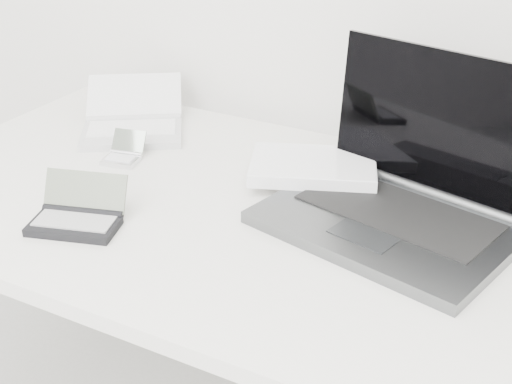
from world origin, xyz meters
The scene contains 5 objects.
desk centered at (0.00, 1.55, 0.68)m, with size 1.60×0.80×0.73m.
laptop_large centered at (0.16, 1.65, 0.78)m, with size 0.59×0.43×0.29m.
netbook_open_white centered at (-0.49, 1.75, 0.75)m, with size 0.35×0.36×0.09m.
pda_silver centered at (-0.41, 1.61, 0.74)m, with size 0.09×0.10×0.05m.
palmtop_charcoal centered at (-0.31, 1.34, 0.75)m, with size 0.19×0.16×0.08m.
Camera 1 is at (0.51, 0.51, 1.38)m, focal length 50.00 mm.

